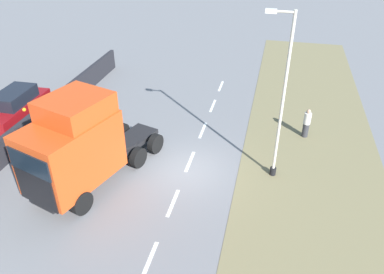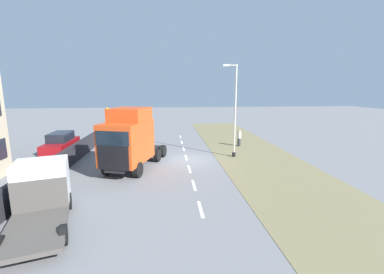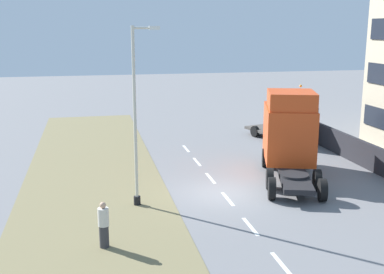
% 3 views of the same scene
% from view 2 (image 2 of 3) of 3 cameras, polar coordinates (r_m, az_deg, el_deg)
% --- Properties ---
extents(ground_plane, '(120.00, 120.00, 0.00)m').
position_cam_2_polar(ground_plane, '(21.38, -1.18, -5.08)').
color(ground_plane, slate).
rests_on(ground_plane, ground).
extents(grass_verge, '(7.00, 44.00, 0.01)m').
position_cam_2_polar(grass_verge, '(22.62, 14.21, -4.50)').
color(grass_verge, olive).
rests_on(grass_verge, ground).
extents(lane_markings, '(0.16, 21.00, 0.00)m').
position_cam_2_polar(lane_markings, '(22.05, -1.32, -4.58)').
color(lane_markings, white).
rests_on(lane_markings, ground).
extents(boundary_wall, '(0.25, 24.00, 1.44)m').
position_cam_2_polar(boundary_wall, '(22.41, -24.83, -3.45)').
color(boundary_wall, '#232328').
rests_on(boundary_wall, ground).
extents(lorry_cab, '(4.48, 7.58, 4.63)m').
position_cam_2_polar(lorry_cab, '(18.64, -13.79, -0.61)').
color(lorry_cab, black).
rests_on(lorry_cab, ground).
extents(flatbed_truck, '(3.63, 5.72, 2.54)m').
position_cam_2_polar(flatbed_truck, '(13.65, -30.46, -10.00)').
color(flatbed_truck, silver).
rests_on(flatbed_truck, ground).
extents(parked_car, '(1.95, 4.74, 2.10)m').
position_cam_2_polar(parked_car, '(24.92, -27.10, -1.58)').
color(parked_car, maroon).
rests_on(parked_car, ground).
extents(lamp_post, '(1.27, 0.30, 7.77)m').
position_cam_2_polar(lamp_post, '(21.92, 9.35, 4.89)').
color(lamp_post, black).
rests_on(lamp_post, ground).
extents(pedestrian, '(0.39, 0.39, 1.71)m').
position_cam_2_polar(pedestrian, '(26.56, 10.44, -0.26)').
color(pedestrian, '#333338').
rests_on(pedestrian, ground).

